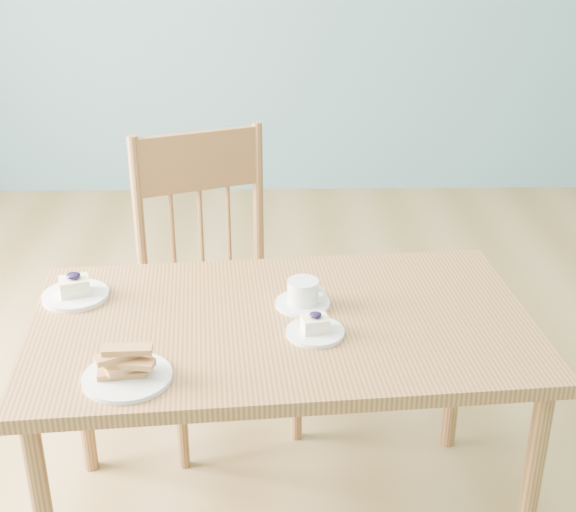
{
  "coord_description": "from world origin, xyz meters",
  "views": [
    {
      "loc": [
        -0.09,
        -1.99,
        1.67
      ],
      "look_at": [
        -0.06,
        -0.19,
        0.82
      ],
      "focal_mm": 50.0,
      "sensor_mm": 36.0,
      "label": 1
    }
  ],
  "objects": [
    {
      "name": "dining_chair",
      "position": [
        -0.28,
        0.29,
        0.5
      ],
      "size": [
        0.56,
        0.55,
        0.97
      ],
      "rotation": [
        0.0,
        0.0,
        0.36
      ],
      "color": "#A36D3D",
      "rests_on": "ground"
    },
    {
      "name": "biscotti_plate",
      "position": [
        -0.42,
        -0.5,
        0.69
      ],
      "size": [
        0.2,
        0.2,
        0.08
      ],
      "rotation": [
        0.0,
        0.0,
        0.21
      ],
      "color": "silver",
      "rests_on": "dining_table"
    },
    {
      "name": "dining_table",
      "position": [
        -0.07,
        -0.24,
        0.6
      ],
      "size": [
        1.31,
        0.82,
        0.67
      ],
      "rotation": [
        0.0,
        0.0,
        0.08
      ],
      "color": "#A36D3D",
      "rests_on": "ground"
    },
    {
      "name": "coffee_cup",
      "position": [
        -0.02,
        -0.17,
        0.7
      ],
      "size": [
        0.14,
        0.14,
        0.07
      ],
      "rotation": [
        0.0,
        0.0,
        -0.34
      ],
      "color": "silver",
      "rests_on": "dining_table"
    },
    {
      "name": "cheesecake_plate_near",
      "position": [
        0.01,
        -0.31,
        0.69
      ],
      "size": [
        0.14,
        0.14,
        0.06
      ],
      "rotation": [
        0.0,
        0.0,
        0.2
      ],
      "color": "silver",
      "rests_on": "dining_table"
    },
    {
      "name": "room",
      "position": [
        0.0,
        0.0,
        1.35
      ],
      "size": [
        5.01,
        5.01,
        2.71
      ],
      "color": "olive",
      "rests_on": "ground"
    },
    {
      "name": "cheesecake_plate_far",
      "position": [
        -0.62,
        -0.11,
        0.69
      ],
      "size": [
        0.17,
        0.17,
        0.07
      ],
      "rotation": [
        0.0,
        0.0,
        0.31
      ],
      "color": "silver",
      "rests_on": "dining_table"
    }
  ]
}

